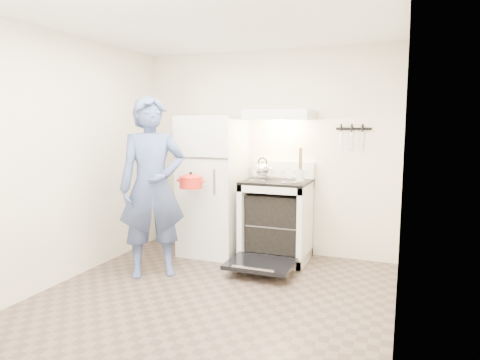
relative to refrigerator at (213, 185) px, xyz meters
name	(u,v)px	position (x,y,z in m)	size (l,w,h in m)	color
floor	(205,304)	(0.58, -1.45, -0.85)	(3.60, 3.60, 0.00)	brown
back_wall	(267,153)	(0.58, 0.35, 0.40)	(3.20, 0.02, 2.50)	beige
refrigerator	(213,185)	(0.00, 0.00, 0.00)	(0.70, 0.70, 1.70)	silver
stove_body	(276,221)	(0.81, 0.02, -0.39)	(0.76, 0.65, 0.92)	silver
cooktop	(277,182)	(0.81, 0.02, 0.09)	(0.76, 0.65, 0.03)	black
backsplash	(283,169)	(0.81, 0.31, 0.20)	(0.76, 0.07, 0.20)	silver
oven_door	(260,264)	(0.81, -0.57, -0.72)	(0.70, 0.54, 0.04)	black
oven_rack	(276,223)	(0.81, 0.02, -0.41)	(0.60, 0.52, 0.01)	slate
range_hood	(279,115)	(0.81, 0.10, 0.86)	(0.76, 0.50, 0.12)	silver
knife_strip	(354,129)	(1.63, 0.33, 0.70)	(0.40, 0.02, 0.03)	black
pizza_stone	(275,222)	(0.80, 0.01, -0.40)	(0.35, 0.35, 0.02)	brown
tea_kettle	(262,168)	(0.61, 0.09, 0.23)	(0.21, 0.17, 0.26)	silver
utensil_jar	(300,175)	(1.13, -0.16, 0.20)	(0.09, 0.09, 0.13)	silver
person	(152,187)	(-0.26, -0.95, 0.10)	(0.69, 0.45, 1.89)	navy
dutch_oven	(191,183)	(0.00, -0.58, 0.11)	(0.33, 0.26, 0.22)	red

